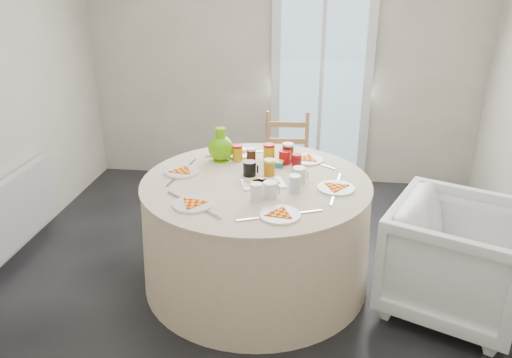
# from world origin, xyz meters

# --- Properties ---
(floor) EXTENTS (4.00, 4.00, 0.00)m
(floor) POSITION_xyz_m (0.00, 0.00, 0.00)
(floor) COLOR black
(floor) RESTS_ON ground
(wall_back) EXTENTS (4.00, 0.02, 2.60)m
(wall_back) POSITION_xyz_m (0.00, 2.00, 1.30)
(wall_back) COLOR #BCB5A3
(wall_back) RESTS_ON floor
(glass_door) EXTENTS (1.00, 0.08, 2.10)m
(glass_door) POSITION_xyz_m (0.40, 1.95, 1.05)
(glass_door) COLOR silver
(glass_door) RESTS_ON floor
(radiator) EXTENTS (0.07, 1.00, 0.55)m
(radiator) POSITION_xyz_m (-1.94, 0.20, 0.38)
(radiator) COLOR silver
(radiator) RESTS_ON floor
(table) EXTENTS (1.63, 1.63, 0.83)m
(table) POSITION_xyz_m (-0.02, 0.05, 0.38)
(table) COLOR beige
(table) RESTS_ON floor
(wooden_chair) EXTENTS (0.45, 0.43, 0.94)m
(wooden_chair) POSITION_xyz_m (0.12, 1.16, 0.47)
(wooden_chair) COLOR #A87E4E
(wooden_chair) RESTS_ON floor
(armchair) EXTENTS (1.04, 1.07, 0.85)m
(armchair) POSITION_xyz_m (1.33, -0.15, 0.39)
(armchair) COLOR white
(armchair) RESTS_ON floor
(place_settings) EXTENTS (1.75, 1.75, 0.02)m
(place_settings) POSITION_xyz_m (-0.02, 0.05, 0.77)
(place_settings) COLOR silver
(place_settings) RESTS_ON table
(jar_cluster) EXTENTS (0.54, 0.30, 0.15)m
(jar_cluster) POSITION_xyz_m (0.01, 0.36, 0.82)
(jar_cluster) COLOR brown
(jar_cluster) RESTS_ON table
(butter_tub) EXTENTS (0.13, 0.10, 0.05)m
(butter_tub) POSITION_xyz_m (0.09, 0.34, 0.79)
(butter_tub) COLOR #16709A
(butter_tub) RESTS_ON table
(green_pitcher) EXTENTS (0.25, 0.25, 0.25)m
(green_pitcher) POSITION_xyz_m (-0.33, 0.41, 0.87)
(green_pitcher) COLOR #5CB105
(green_pitcher) RESTS_ON table
(cheese_platter) EXTENTS (0.33, 0.26, 0.04)m
(cheese_platter) POSITION_xyz_m (0.04, -0.00, 0.77)
(cheese_platter) COLOR white
(cheese_platter) RESTS_ON table
(mugs_glasses) EXTENTS (0.90, 0.90, 0.13)m
(mugs_glasses) POSITION_xyz_m (0.10, 0.02, 0.81)
(mugs_glasses) COLOR #9F9F9F
(mugs_glasses) RESTS_ON table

